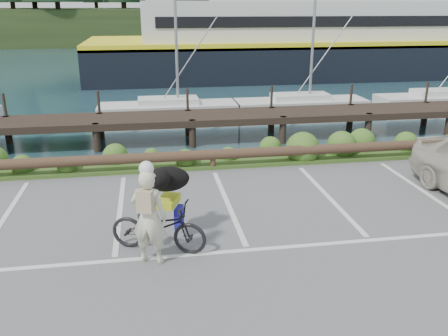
# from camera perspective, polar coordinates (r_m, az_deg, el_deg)

# --- Properties ---
(ground) EXTENTS (72.00, 72.00, 0.00)m
(ground) POSITION_cam_1_polar(r_m,az_deg,el_deg) (9.93, 2.39, -8.76)
(ground) COLOR #575659
(harbor_backdrop) EXTENTS (170.00, 160.00, 30.00)m
(harbor_backdrop) POSITION_cam_1_polar(r_m,az_deg,el_deg) (87.16, -8.06, 15.85)
(harbor_backdrop) COLOR #1A353F
(harbor_backdrop) RESTS_ON ground
(vegetation_strip) EXTENTS (34.00, 1.60, 0.10)m
(vegetation_strip) POSITION_cam_1_polar(r_m,az_deg,el_deg) (14.74, -1.71, 0.95)
(vegetation_strip) COLOR #3D5B21
(vegetation_strip) RESTS_ON ground
(log_rail) EXTENTS (32.00, 0.30, 0.60)m
(log_rail) POSITION_cam_1_polar(r_m,az_deg,el_deg) (14.10, -1.33, -0.12)
(log_rail) COLOR #443021
(log_rail) RESTS_ON ground
(bicycle) EXTENTS (2.06, 1.34, 1.02)m
(bicycle) POSITION_cam_1_polar(r_m,az_deg,el_deg) (9.44, -7.90, -7.01)
(bicycle) COLOR black
(bicycle) RESTS_ON ground
(cyclist) EXTENTS (0.79, 0.66, 1.86)m
(cyclist) POSITION_cam_1_polar(r_m,az_deg,el_deg) (8.88, -9.00, -5.83)
(cyclist) COLOR beige
(cyclist) RESTS_ON ground
(dog) EXTENTS (0.74, 1.01, 0.52)m
(dog) POSITION_cam_1_polar(r_m,az_deg,el_deg) (9.68, -6.87, -1.32)
(dog) COLOR black
(dog) RESTS_ON bicycle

